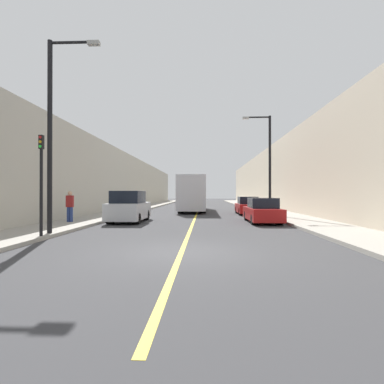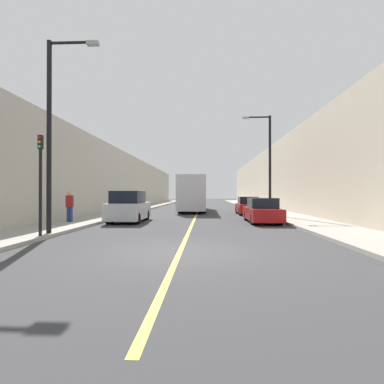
% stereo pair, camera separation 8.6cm
% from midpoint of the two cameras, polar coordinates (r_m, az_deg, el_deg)
% --- Properties ---
extents(ground_plane, '(200.00, 200.00, 0.00)m').
position_cam_midpoint_polar(ground_plane, '(9.43, -2.30, -11.39)').
color(ground_plane, '#38383A').
extents(sidewalk_left, '(3.06, 72.00, 0.15)m').
position_cam_midpoint_polar(sidewalk_left, '(40.02, -8.81, -2.80)').
color(sidewalk_left, '#9E998E').
rests_on(sidewalk_left, ground).
extents(sidewalk_right, '(3.06, 72.00, 0.15)m').
position_cam_midpoint_polar(sidewalk_right, '(39.75, 11.51, -2.81)').
color(sidewalk_right, '#9E998E').
rests_on(sidewalk_right, ground).
extents(building_row_left, '(4.00, 72.00, 6.68)m').
position_cam_midpoint_polar(building_row_left, '(40.85, -13.67, 1.83)').
color(building_row_left, '#B7B2A3').
rests_on(building_row_left, ground).
extents(building_row_right, '(4.00, 72.00, 7.55)m').
position_cam_midpoint_polar(building_row_right, '(40.47, 16.45, 2.48)').
color(building_row_right, beige).
rests_on(building_row_right, ground).
extents(road_center_line, '(0.16, 72.00, 0.01)m').
position_cam_midpoint_polar(road_center_line, '(39.27, 1.31, -2.96)').
color(road_center_line, gold).
rests_on(road_center_line, ground).
extents(bus, '(2.59, 11.57, 3.47)m').
position_cam_midpoint_polar(bus, '(31.17, 0.17, -0.25)').
color(bus, silver).
rests_on(bus, ground).
extents(parked_suv_left, '(1.98, 4.50, 1.98)m').
position_cam_midpoint_polar(parked_suv_left, '(19.56, -12.03, -2.95)').
color(parked_suv_left, silver).
rests_on(parked_suv_left, ground).
extents(car_right_near, '(1.81, 4.71, 1.55)m').
position_cam_midpoint_polar(car_right_near, '(19.27, 13.09, -3.62)').
color(car_right_near, maroon).
rests_on(car_right_near, ground).
extents(car_right_mid, '(1.76, 4.29, 1.55)m').
position_cam_midpoint_polar(car_right_mid, '(26.52, 10.41, -2.73)').
color(car_right_mid, maroon).
rests_on(car_right_mid, ground).
extents(street_lamp_left, '(2.22, 0.24, 8.12)m').
position_cam_midpoint_polar(street_lamp_left, '(14.16, -25.02, 11.49)').
color(street_lamp_left, black).
rests_on(street_lamp_left, sidewalk_left).
extents(street_lamp_right, '(2.22, 0.24, 7.73)m').
position_cam_midpoint_polar(street_lamp_right, '(24.13, 14.12, 6.09)').
color(street_lamp_right, black).
rests_on(street_lamp_right, sidewalk_right).
extents(traffic_light, '(0.16, 0.18, 3.96)m').
position_cam_midpoint_polar(traffic_light, '(13.17, -26.95, 1.92)').
color(traffic_light, black).
rests_on(traffic_light, sidewalk_left).
extents(pedestrian, '(0.40, 0.25, 1.81)m').
position_cam_midpoint_polar(pedestrian, '(19.08, -22.37, -2.47)').
color(pedestrian, navy).
rests_on(pedestrian, sidewalk_left).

